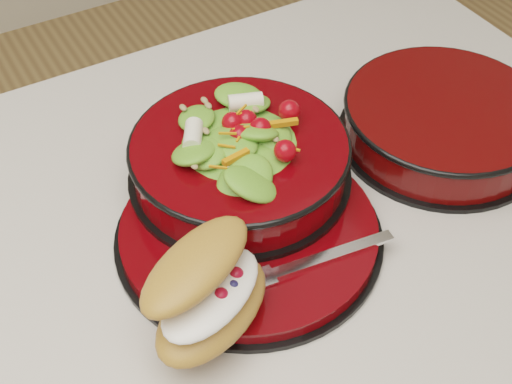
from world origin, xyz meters
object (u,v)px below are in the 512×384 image
dinner_plate (250,232)px  extra_bowl (444,120)px  salad_bowl (239,152)px  fork (309,262)px  croissant (208,291)px

dinner_plate → extra_bowl: (0.27, 0.02, 0.02)m
salad_bowl → extra_bowl: size_ratio=1.00×
salad_bowl → extra_bowl: bearing=-10.1°
salad_bowl → extra_bowl: 0.25m
fork → extra_bowl: size_ratio=0.70×
dinner_plate → fork: bearing=-70.9°
salad_bowl → croissant: size_ratio=1.59×
salad_bowl → fork: bearing=-90.1°
croissant → fork: (0.11, 0.01, -0.04)m
fork → salad_bowl: bearing=7.1°
dinner_plate → salad_bowl: salad_bowl is taller
dinner_plate → croissant: 0.13m
croissant → extra_bowl: size_ratio=0.63×
salad_bowl → croissant: (-0.11, -0.14, 0.00)m
fork → extra_bowl: bearing=-61.9°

